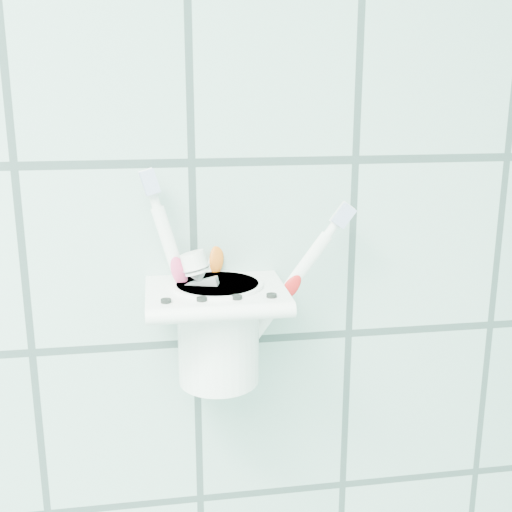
{
  "coord_description": "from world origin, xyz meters",
  "views": [
    {
      "loc": [
        0.61,
        0.58,
        1.51
      ],
      "look_at": [
        0.7,
        1.1,
        1.37
      ],
      "focal_mm": 45.0,
      "sensor_mm": 36.0,
      "label": 1
    }
  ],
  "objects_px": {
    "cup": "(218,329)",
    "toothbrush_pink": "(208,270)",
    "holder_bracket": "(216,297)",
    "toothpaste_tube": "(226,306)",
    "toothbrush_blue": "(204,265)",
    "toothbrush_orange": "(228,272)"
  },
  "relations": [
    {
      "from": "cup",
      "to": "toothbrush_pink",
      "type": "xyz_separation_m",
      "value": [
        -0.01,
        0.01,
        0.06
      ]
    },
    {
      "from": "holder_bracket",
      "to": "toothbrush_pink",
      "type": "bearing_deg",
      "value": 118.42
    },
    {
      "from": "toothbrush_pink",
      "to": "toothpaste_tube",
      "type": "height_order",
      "value": "toothbrush_pink"
    },
    {
      "from": "toothbrush_blue",
      "to": "toothbrush_pink",
      "type": "bearing_deg",
      "value": -70.57
    },
    {
      "from": "toothbrush_blue",
      "to": "toothpaste_tube",
      "type": "distance_m",
      "value": 0.05
    },
    {
      "from": "holder_bracket",
      "to": "toothbrush_blue",
      "type": "bearing_deg",
      "value": 119.34
    },
    {
      "from": "cup",
      "to": "toothbrush_pink",
      "type": "relative_size",
      "value": 0.49
    },
    {
      "from": "cup",
      "to": "toothbrush_pink",
      "type": "height_order",
      "value": "toothbrush_pink"
    },
    {
      "from": "holder_bracket",
      "to": "toothbrush_pink",
      "type": "distance_m",
      "value": 0.03
    },
    {
      "from": "toothbrush_pink",
      "to": "toothpaste_tube",
      "type": "bearing_deg",
      "value": -64.97
    },
    {
      "from": "toothbrush_blue",
      "to": "toothpaste_tube",
      "type": "xyz_separation_m",
      "value": [
        0.02,
        -0.02,
        -0.03
      ]
    },
    {
      "from": "holder_bracket",
      "to": "cup",
      "type": "distance_m",
      "value": 0.03
    },
    {
      "from": "holder_bracket",
      "to": "toothbrush_orange",
      "type": "height_order",
      "value": "toothbrush_orange"
    },
    {
      "from": "cup",
      "to": "toothbrush_blue",
      "type": "distance_m",
      "value": 0.06
    },
    {
      "from": "toothbrush_blue",
      "to": "toothbrush_orange",
      "type": "xyz_separation_m",
      "value": [
        0.02,
        -0.01,
        -0.01
      ]
    },
    {
      "from": "holder_bracket",
      "to": "cup",
      "type": "relative_size",
      "value": 1.3
    },
    {
      "from": "holder_bracket",
      "to": "toothbrush_blue",
      "type": "relative_size",
      "value": 0.62
    },
    {
      "from": "holder_bracket",
      "to": "cup",
      "type": "height_order",
      "value": "same"
    },
    {
      "from": "holder_bracket",
      "to": "toothbrush_orange",
      "type": "xyz_separation_m",
      "value": [
        0.01,
        0.01,
        0.02
      ]
    },
    {
      "from": "cup",
      "to": "toothbrush_orange",
      "type": "relative_size",
      "value": 0.53
    },
    {
      "from": "cup",
      "to": "toothbrush_blue",
      "type": "xyz_separation_m",
      "value": [
        -0.01,
        0.01,
        0.06
      ]
    },
    {
      "from": "cup",
      "to": "toothpaste_tube",
      "type": "height_order",
      "value": "toothpaste_tube"
    }
  ]
}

